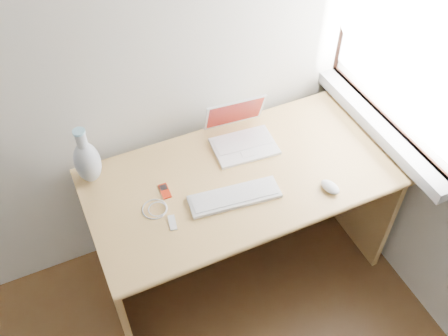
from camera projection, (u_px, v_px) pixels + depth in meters
name	position (u px, v px, depth m)	size (l,w,h in m)	color
window	(411.00, 36.00, 2.03)	(0.11, 0.99, 1.10)	white
desk	(233.00, 192.00, 2.44)	(1.39, 0.70, 0.74)	tan
laptop	(241.00, 135.00, 2.35)	(0.31, 0.27, 0.20)	white
external_keyboard	(235.00, 197.00, 2.14)	(0.41, 0.17, 0.02)	white
mouse	(330.00, 187.00, 2.16)	(0.06, 0.10, 0.03)	white
ipod	(165.00, 191.00, 2.17)	(0.04, 0.09, 0.01)	#B7240C
cable_coil	(155.00, 209.00, 2.10)	(0.11, 0.11, 0.01)	white
remote	(172.00, 223.00, 2.05)	(0.03, 0.08, 0.01)	white
vase	(87.00, 161.00, 2.13)	(0.11, 0.11, 0.29)	silver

